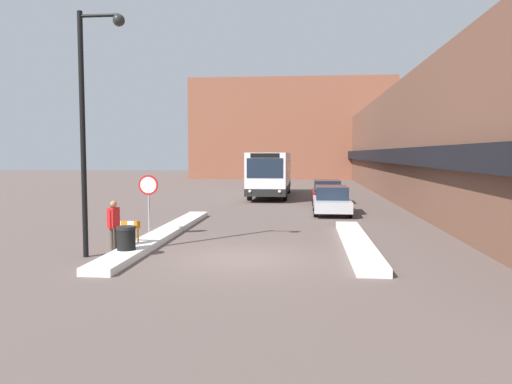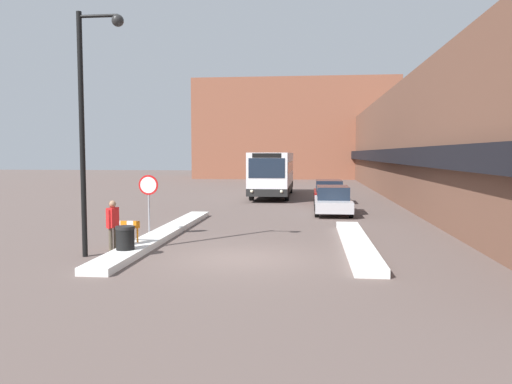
% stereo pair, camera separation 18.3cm
% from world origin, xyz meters
% --- Properties ---
extents(ground_plane, '(160.00, 160.00, 0.00)m').
position_xyz_m(ground_plane, '(0.00, 0.00, 0.00)').
color(ground_plane, brown).
extents(building_row_right, '(5.50, 60.00, 7.69)m').
position_xyz_m(building_row_right, '(9.97, 24.00, 3.84)').
color(building_row_right, brown).
rests_on(building_row_right, ground_plane).
extents(building_backdrop_far, '(26.00, 8.00, 12.73)m').
position_xyz_m(building_backdrop_far, '(0.00, 51.33, 6.36)').
color(building_backdrop_far, brown).
rests_on(building_backdrop_far, ground_plane).
extents(snow_bank_left, '(0.90, 12.81, 0.22)m').
position_xyz_m(snow_bank_left, '(-3.60, 3.72, 0.11)').
color(snow_bank_left, silver).
rests_on(snow_bank_left, ground_plane).
extents(snow_bank_right, '(0.90, 8.93, 0.25)m').
position_xyz_m(snow_bank_right, '(3.60, 2.37, 0.12)').
color(snow_bank_right, silver).
rests_on(snow_bank_right, ground_plane).
extents(city_bus, '(2.70, 10.62, 3.26)m').
position_xyz_m(city_bus, '(-0.76, 22.14, 1.76)').
color(city_bus, silver).
rests_on(city_bus, ground_plane).
extents(parked_car_front, '(1.90, 4.55, 1.48)m').
position_xyz_m(parked_car_front, '(3.20, 11.69, 0.74)').
color(parked_car_front, '#B7B7BC').
rests_on(parked_car_front, ground_plane).
extents(parked_car_middle, '(1.90, 4.33, 1.51)m').
position_xyz_m(parked_car_middle, '(3.20, 17.22, 0.75)').
color(parked_car_middle, maroon).
rests_on(parked_car_middle, ground_plane).
extents(stop_sign, '(0.76, 0.08, 2.37)m').
position_xyz_m(stop_sign, '(-4.12, 3.56, 1.72)').
color(stop_sign, gray).
rests_on(stop_sign, ground_plane).
extents(street_lamp, '(1.46, 0.36, 7.42)m').
position_xyz_m(street_lamp, '(-4.66, -0.24, 4.51)').
color(street_lamp, black).
rests_on(street_lamp, ground_plane).
extents(pedestrian, '(0.27, 0.55, 1.70)m').
position_xyz_m(pedestrian, '(-4.25, 0.37, 1.02)').
color(pedestrian, brown).
rests_on(pedestrian, ground_plane).
extents(trash_bin, '(0.59, 0.59, 0.95)m').
position_xyz_m(trash_bin, '(-3.67, -0.12, 0.48)').
color(trash_bin, black).
rests_on(trash_bin, ground_plane).
extents(construction_barricade, '(1.10, 0.06, 0.94)m').
position_xyz_m(construction_barricade, '(-4.20, 1.16, 0.67)').
color(construction_barricade, orange).
rests_on(construction_barricade, ground_plane).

